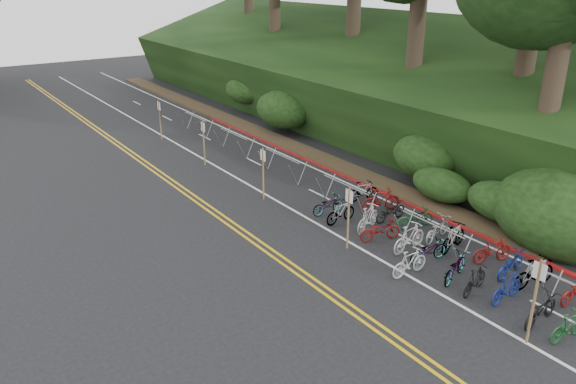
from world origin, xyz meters
name	(u,v)px	position (x,y,z in m)	size (l,w,h in m)	color
ground	(436,314)	(0.00, 0.00, 0.00)	(120.00, 120.00, 0.00)	black
road_markings	(275,205)	(0.63, 10.10, 0.00)	(7.47, 80.00, 0.01)	gold
red_curb	(335,172)	(5.70, 12.00, 0.05)	(0.25, 28.00, 0.10)	maroon
embankment	(354,87)	(12.96, 19.04, 2.57)	(14.30, 48.14, 9.11)	black
bike_racks_rest	(282,161)	(3.00, 13.00, 0.85)	(1.14, 23.00, 1.17)	gray
signpost_near	(535,297)	(1.03, -2.44, 1.52)	(0.08, 0.40, 2.67)	brown
signposts_rest	(231,154)	(0.60, 14.00, 1.43)	(0.08, 18.40, 2.50)	brown
bike_front	(410,262)	(1.06, 2.21, 0.49)	(1.62, 0.46, 0.98)	beige
bike_valet	(445,245)	(3.13, 2.43, 0.48)	(3.13, 13.02, 1.09)	#144C1E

